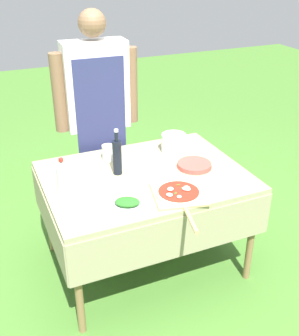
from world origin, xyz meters
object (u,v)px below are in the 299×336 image
plate_stack (194,165)px  pizza_on_peel (179,194)px  oil_bottle (117,156)px  water_bottle (63,177)px  person_cook (97,107)px  mixing_tub (174,143)px  herb_container (127,203)px  sauce_jar (108,153)px  prep_table (145,185)px

plate_stack → pizza_on_peel: bearing=-131.6°
oil_bottle → water_bottle: bearing=-164.8°
person_cook → mixing_tub: bearing=138.0°
herb_container → sauce_jar: sauce_jar is taller
water_bottle → sauce_jar: 0.50m
herb_container → sauce_jar: size_ratio=1.89×
water_bottle → mixing_tub: 0.89m
mixing_tub → water_bottle: bearing=-163.2°
plate_stack → mixing_tub: bearing=94.1°
water_bottle → pizza_on_peel: bearing=-27.2°
person_cook → pizza_on_peel: bearing=102.8°
water_bottle → herb_container: 0.42m
herb_container → sauce_jar: (0.09, 0.61, 0.03)m
prep_table → plate_stack: plate_stack is taller
prep_table → water_bottle: size_ratio=5.69×
oil_bottle → herb_container: 0.41m
mixing_tub → plate_stack: bearing=-85.9°
pizza_on_peel → plate_stack: size_ratio=2.41×
mixing_tub → sauce_jar: mixing_tub is taller
prep_table → herb_container: (-0.24, -0.31, 0.10)m
oil_bottle → water_bottle: size_ratio=1.35×
mixing_tub → plate_stack: mixing_tub is taller
mixing_tub → sauce_jar: (-0.47, 0.06, -0.02)m
prep_table → sauce_jar: (-0.15, 0.30, 0.13)m
pizza_on_peel → herb_container: (-0.32, 0.03, 0.01)m
pizza_on_peel → oil_bottle: oil_bottle is taller
oil_bottle → person_cook: bearing=84.8°
plate_stack → sauce_jar: sauce_jar is taller
herb_container → plate_stack: (0.58, 0.27, -0.01)m
mixing_tub → sauce_jar: bearing=172.6°
oil_bottle → sauce_jar: (0.01, 0.22, -0.08)m
prep_table → water_bottle: (-0.53, -0.02, 0.19)m
prep_table → sauce_jar: size_ratio=12.15×
person_cook → mixing_tub: person_cook is taller
oil_bottle → sauce_jar: 0.23m
oil_bottle → plate_stack: 0.52m
herb_container → person_cook: bearing=82.2°
person_cook → water_bottle: 0.81m
herb_container → sauce_jar: 0.61m
person_cook → plate_stack: size_ratio=7.23×
prep_table → oil_bottle: 0.27m
water_bottle → plate_stack: (0.88, -0.02, -0.09)m
person_cook → herb_container: person_cook is taller
prep_table → person_cook: bearing=99.0°
plate_stack → prep_table: bearing=174.0°
person_cook → pizza_on_peel: person_cook is taller
sauce_jar → herb_container: bearing=-98.2°
water_bottle → mixing_tub: water_bottle is taller
pizza_on_peel → mixing_tub: 0.62m
mixing_tub → plate_stack: size_ratio=0.75×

